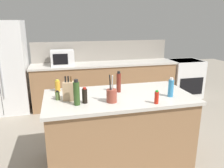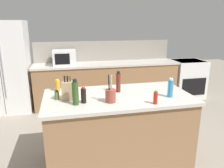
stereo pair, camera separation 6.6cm
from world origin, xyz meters
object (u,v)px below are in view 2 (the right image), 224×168
(olive_oil_bottle, at_px, (75,93))
(refrigerator, at_px, (5,67))
(microwave, at_px, (64,58))
(spice_jar_oregano, at_px, (57,95))
(range_oven, at_px, (187,79))
(honey_jar, at_px, (58,85))
(dish_soap_bottle, at_px, (170,88))
(utensil_crock, at_px, (111,95))
(knife_block, at_px, (68,91))
(vinegar_bottle, at_px, (118,82))
(hot_sauce_bottle, at_px, (156,98))
(spice_jar_paprika, at_px, (67,87))
(soy_sauce_bottle, at_px, (84,96))

(olive_oil_bottle, bearing_deg, refrigerator, 117.77)
(microwave, distance_m, spice_jar_oregano, 2.19)
(range_oven, distance_m, honey_jar, 3.61)
(range_oven, distance_m, dish_soap_bottle, 3.00)
(refrigerator, height_order, utensil_crock, refrigerator)
(refrigerator, height_order, knife_block, refrigerator)
(vinegar_bottle, relative_size, honey_jar, 1.78)
(spice_jar_oregano, distance_m, dish_soap_bottle, 1.37)
(vinegar_bottle, bearing_deg, utensil_crock, -117.54)
(microwave, height_order, hot_sauce_bottle, microwave)
(knife_block, relative_size, spice_jar_paprika, 2.62)
(dish_soap_bottle, bearing_deg, range_oven, 54.31)
(spice_jar_paprika, relative_size, honey_jar, 0.71)
(range_oven, height_order, honey_jar, honey_jar)
(vinegar_bottle, xyz_separation_m, spice_jar_oregano, (-0.78, -0.11, -0.08))
(spice_jar_oregano, height_order, spice_jar_paprika, same)
(knife_block, relative_size, hot_sauce_bottle, 1.89)
(range_oven, bearing_deg, soy_sauce_bottle, -139.54)
(olive_oil_bottle, bearing_deg, utensil_crock, -0.93)
(olive_oil_bottle, xyz_separation_m, spice_jar_oregano, (-0.21, 0.22, -0.09))
(soy_sauce_bottle, relative_size, spice_jar_oregano, 1.66)
(range_oven, height_order, utensil_crock, utensil_crock)
(microwave, relative_size, olive_oil_bottle, 1.63)
(olive_oil_bottle, distance_m, spice_jar_oregano, 0.31)
(soy_sauce_bottle, distance_m, dish_soap_bottle, 1.05)
(hot_sauce_bottle, relative_size, spice_jar_paprika, 1.39)
(microwave, relative_size, spice_jar_oregano, 4.29)
(spice_jar_oregano, bearing_deg, hot_sauce_bottle, -20.02)
(utensil_crock, relative_size, hot_sauce_bottle, 2.09)
(vinegar_bottle, distance_m, spice_jar_paprika, 0.69)
(hot_sauce_bottle, bearing_deg, honey_jar, 145.58)
(refrigerator, bearing_deg, honey_jar, -60.07)
(knife_block, distance_m, olive_oil_bottle, 0.19)
(microwave, bearing_deg, dish_soap_bottle, -62.84)
(honey_jar, bearing_deg, utensil_crock, -43.59)
(refrigerator, relative_size, knife_block, 6.40)
(refrigerator, xyz_separation_m, spice_jar_oregano, (1.08, -2.23, 0.06))
(spice_jar_oregano, bearing_deg, honey_jar, 89.37)
(microwave, bearing_deg, range_oven, -0.00)
(refrigerator, height_order, hot_sauce_bottle, refrigerator)
(olive_oil_bottle, xyz_separation_m, dish_soap_bottle, (1.14, 0.01, -0.03))
(olive_oil_bottle, bearing_deg, hot_sauce_bottle, -11.29)
(hot_sauce_bottle, xyz_separation_m, dish_soap_bottle, (0.27, 0.18, 0.04))
(hot_sauce_bottle, bearing_deg, soy_sauce_bottle, 164.91)
(spice_jar_oregano, height_order, honey_jar, honey_jar)
(knife_block, bearing_deg, spice_jar_oregano, 174.51)
(utensil_crock, height_order, olive_oil_bottle, utensil_crock)
(spice_jar_paprika, bearing_deg, soy_sauce_bottle, -71.14)
(hot_sauce_bottle, xyz_separation_m, spice_jar_oregano, (-1.08, 0.39, -0.02))
(refrigerator, height_order, spice_jar_oregano, refrigerator)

